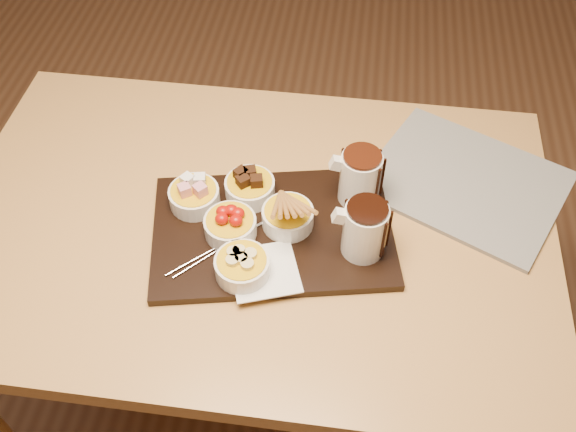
# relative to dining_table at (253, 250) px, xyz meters

# --- Properties ---
(ground) EXTENTS (5.00, 5.00, 0.00)m
(ground) POSITION_rel_dining_table_xyz_m (0.00, 0.00, -0.65)
(ground) COLOR brown
(ground) RESTS_ON ground
(dining_table) EXTENTS (1.20, 0.80, 0.75)m
(dining_table) POSITION_rel_dining_table_xyz_m (0.00, 0.00, 0.00)
(dining_table) COLOR #BC8945
(dining_table) RESTS_ON ground
(serving_board) EXTENTS (0.51, 0.39, 0.02)m
(serving_board) POSITION_rel_dining_table_xyz_m (0.05, -0.03, 0.11)
(serving_board) COLOR black
(serving_board) RESTS_ON dining_table
(napkin) EXTENTS (0.15, 0.15, 0.00)m
(napkin) POSITION_rel_dining_table_xyz_m (0.05, -0.13, 0.12)
(napkin) COLOR white
(napkin) RESTS_ON serving_board
(bowl_marshmallows) EXTENTS (0.10, 0.10, 0.04)m
(bowl_marshmallows) POSITION_rel_dining_table_xyz_m (-0.11, 0.01, 0.14)
(bowl_marshmallows) COLOR white
(bowl_marshmallows) RESTS_ON serving_board
(bowl_cake) EXTENTS (0.10, 0.10, 0.04)m
(bowl_cake) POSITION_rel_dining_table_xyz_m (-0.01, 0.05, 0.14)
(bowl_cake) COLOR white
(bowl_cake) RESTS_ON serving_board
(bowl_strawberries) EXTENTS (0.10, 0.10, 0.04)m
(bowl_strawberries) POSITION_rel_dining_table_xyz_m (-0.03, -0.05, 0.14)
(bowl_strawberries) COLOR white
(bowl_strawberries) RESTS_ON serving_board
(bowl_biscotti) EXTENTS (0.10, 0.10, 0.04)m
(bowl_biscotti) POSITION_rel_dining_table_xyz_m (0.08, -0.02, 0.14)
(bowl_biscotti) COLOR white
(bowl_biscotti) RESTS_ON serving_board
(bowl_bananas) EXTENTS (0.10, 0.10, 0.04)m
(bowl_bananas) POSITION_rel_dining_table_xyz_m (0.01, -0.14, 0.14)
(bowl_bananas) COLOR white
(bowl_bananas) RESTS_ON serving_board
(pitcher_dark_chocolate) EXTENTS (0.10, 0.10, 0.11)m
(pitcher_dark_chocolate) POSITION_rel_dining_table_xyz_m (0.22, -0.06, 0.17)
(pitcher_dark_chocolate) COLOR silver
(pitcher_dark_chocolate) RESTS_ON serving_board
(pitcher_milk_chocolate) EXTENTS (0.10, 0.10, 0.11)m
(pitcher_milk_chocolate) POSITION_rel_dining_table_xyz_m (0.21, 0.07, 0.17)
(pitcher_milk_chocolate) COLOR silver
(pitcher_milk_chocolate) RESTS_ON serving_board
(fondue_skewers) EXTENTS (0.20, 0.21, 0.01)m
(fondue_skewers) POSITION_rel_dining_table_xyz_m (-0.03, -0.08, 0.12)
(fondue_skewers) COLOR silver
(fondue_skewers) RESTS_ON serving_board
(newspaper) EXTENTS (0.47, 0.44, 0.01)m
(newspaper) POSITION_rel_dining_table_xyz_m (0.43, 0.16, 0.10)
(newspaper) COLOR beige
(newspaper) RESTS_ON dining_table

